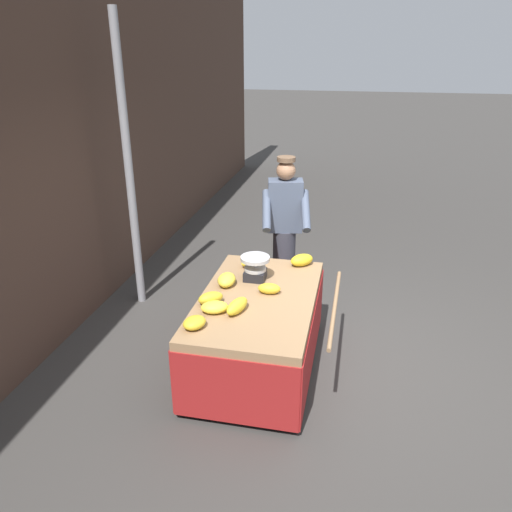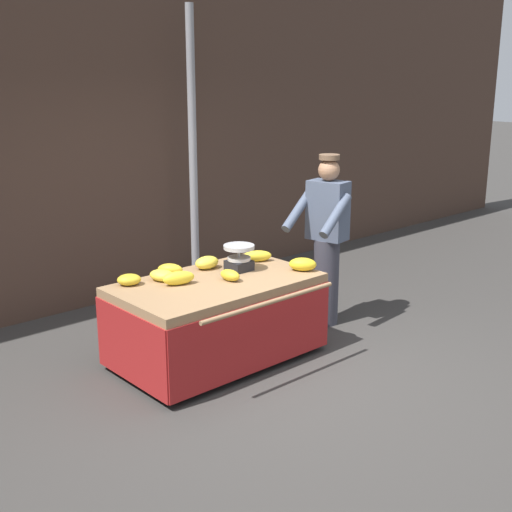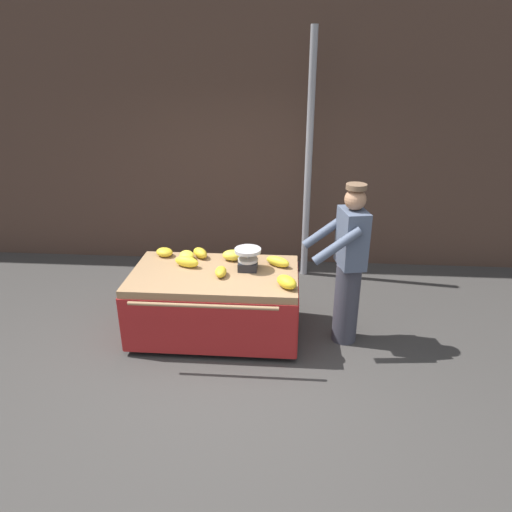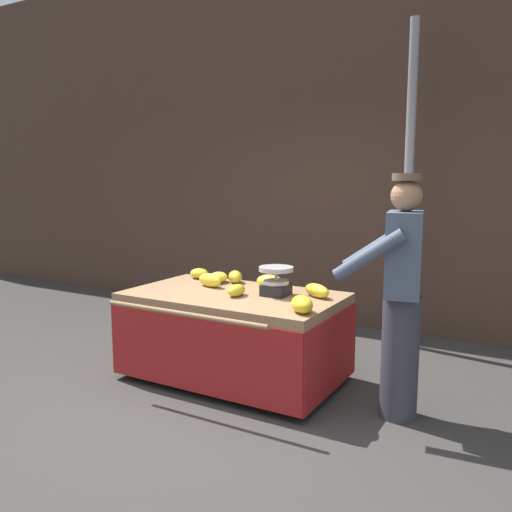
# 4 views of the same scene
# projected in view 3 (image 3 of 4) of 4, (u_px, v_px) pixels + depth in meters

# --- Properties ---
(ground_plane) EXTENTS (60.00, 60.00, 0.00)m
(ground_plane) POSITION_uv_depth(u_px,v_px,m) (225.00, 374.00, 4.44)
(ground_plane) COLOR #383533
(back_wall) EXTENTS (16.00, 0.24, 4.39)m
(back_wall) POSITION_uv_depth(u_px,v_px,m) (250.00, 108.00, 6.23)
(back_wall) COLOR #473328
(back_wall) RESTS_ON ground
(street_pole) EXTENTS (0.09, 0.09, 3.17)m
(street_pole) POSITION_uv_depth(u_px,v_px,m) (309.00, 162.00, 5.92)
(street_pole) COLOR gray
(street_pole) RESTS_ON ground
(banana_cart) EXTENTS (1.77, 1.23, 0.74)m
(banana_cart) POSITION_uv_depth(u_px,v_px,m) (215.00, 289.00, 4.90)
(banana_cart) COLOR #93704C
(banana_cart) RESTS_ON ground
(weighing_scale) EXTENTS (0.28, 0.28, 0.23)m
(weighing_scale) POSITION_uv_depth(u_px,v_px,m) (248.00, 259.00, 4.84)
(weighing_scale) COLOR black
(weighing_scale) RESTS_ON banana_cart
(banana_bunch_0) EXTENTS (0.30, 0.19, 0.12)m
(banana_bunch_0) POSITION_uv_depth(u_px,v_px,m) (187.00, 262.00, 4.92)
(banana_bunch_0) COLOR yellow
(banana_bunch_0) RESTS_ON banana_cart
(banana_bunch_1) EXTENTS (0.24, 0.17, 0.12)m
(banana_bunch_1) POSITION_uv_depth(u_px,v_px,m) (233.00, 255.00, 5.09)
(banana_bunch_1) COLOR yellow
(banana_bunch_1) RESTS_ON banana_cart
(banana_bunch_2) EXTENTS (0.30, 0.24, 0.11)m
(banana_bunch_2) POSITION_uv_depth(u_px,v_px,m) (278.00, 262.00, 4.94)
(banana_bunch_2) COLOR yellow
(banana_bunch_2) RESTS_ON banana_cart
(banana_bunch_3) EXTENTS (0.24, 0.25, 0.11)m
(banana_bunch_3) POSITION_uv_depth(u_px,v_px,m) (200.00, 253.00, 5.16)
(banana_bunch_3) COLOR gold
(banana_bunch_3) RESTS_ON banana_cart
(banana_bunch_4) EXTENTS (0.13, 0.21, 0.10)m
(banana_bunch_4) POSITION_uv_depth(u_px,v_px,m) (221.00, 272.00, 4.72)
(banana_bunch_4) COLOR gold
(banana_bunch_4) RESTS_ON banana_cart
(banana_bunch_5) EXTENTS (0.25, 0.24, 0.10)m
(banana_bunch_5) POSITION_uv_depth(u_px,v_px,m) (165.00, 252.00, 5.20)
(banana_bunch_5) COLOR gold
(banana_bunch_5) RESTS_ON banana_cart
(banana_bunch_6) EXTENTS (0.23, 0.27, 0.10)m
(banana_bunch_6) POSITION_uv_depth(u_px,v_px,m) (187.00, 256.00, 5.10)
(banana_bunch_6) COLOR yellow
(banana_bunch_6) RESTS_ON banana_cart
(banana_bunch_7) EXTENTS (0.27, 0.29, 0.12)m
(banana_bunch_7) POSITION_uv_depth(u_px,v_px,m) (287.00, 282.00, 4.47)
(banana_bunch_7) COLOR gold
(banana_bunch_7) RESTS_ON banana_cart
(vendor_person) EXTENTS (0.64, 0.59, 1.71)m
(vendor_person) POSITION_uv_depth(u_px,v_px,m) (348.00, 266.00, 4.66)
(vendor_person) COLOR #383842
(vendor_person) RESTS_ON ground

